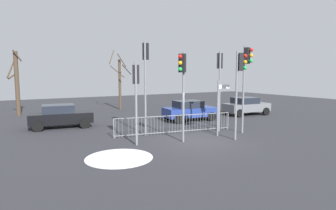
% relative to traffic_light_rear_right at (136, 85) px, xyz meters
% --- Properties ---
extents(ground_plane, '(60.00, 60.00, 0.00)m').
position_rel_traffic_light_rear_right_xyz_m(ground_plane, '(2.96, -0.81, -2.89)').
color(ground_plane, '#2D2D33').
extents(traffic_light_rear_right, '(0.40, 0.53, 3.94)m').
position_rel_traffic_light_rear_right_xyz_m(traffic_light_rear_right, '(0.00, 0.00, 0.00)').
color(traffic_light_rear_right, slate).
rests_on(traffic_light_rear_right, ground).
extents(traffic_light_rear_left, '(0.37, 0.55, 4.98)m').
position_rel_traffic_light_rear_right_xyz_m(traffic_light_rear_left, '(6.42, -0.73, 0.75)').
color(traffic_light_rear_left, slate).
rests_on(traffic_light_rear_left, ground).
extents(traffic_light_mid_left, '(0.43, 0.50, 4.73)m').
position_rel_traffic_light_rear_right_xyz_m(traffic_light_mid_left, '(5.63, 0.61, 0.57)').
color(traffic_light_mid_left, slate).
rests_on(traffic_light_mid_left, ground).
extents(traffic_light_foreground_right, '(0.45, 0.48, 5.18)m').
position_rel_traffic_light_rear_right_xyz_m(traffic_light_foreground_right, '(1.31, 1.69, 0.89)').
color(traffic_light_foreground_right, slate).
rests_on(traffic_light_foreground_right, ground).
extents(traffic_light_foreground_left, '(0.50, 0.43, 4.49)m').
position_rel_traffic_light_rear_right_xyz_m(traffic_light_foreground_left, '(2.12, -0.78, 0.40)').
color(traffic_light_foreground_left, slate).
rests_on(traffic_light_foreground_left, ground).
extents(traffic_light_mid_right, '(0.54, 0.39, 4.56)m').
position_rel_traffic_light_rear_right_xyz_m(traffic_light_mid_right, '(4.95, -1.74, 0.45)').
color(traffic_light_mid_right, slate).
rests_on(traffic_light_mid_right, ground).
extents(direction_sign_post, '(0.79, 0.10, 3.07)m').
position_rel_traffic_light_rear_right_xyz_m(direction_sign_post, '(4.69, -0.49, -1.17)').
color(direction_sign_post, slate).
rests_on(direction_sign_post, ground).
extents(pedestrian_guard_railing, '(6.98, 1.21, 1.07)m').
position_rel_traffic_light_rear_right_xyz_m(pedestrian_guard_railing, '(2.91, 1.19, -2.34)').
color(pedestrian_guard_railing, slate).
rests_on(pedestrian_guard_railing, ground).
extents(car_blue_near, '(3.94, 2.23, 1.47)m').
position_rel_traffic_light_rear_right_xyz_m(car_blue_near, '(6.17, 4.56, -2.12)').
color(car_blue_near, navy).
rests_on(car_blue_near, ground).
extents(car_black_trailing, '(3.98, 2.30, 1.47)m').
position_rel_traffic_light_rear_right_xyz_m(car_black_trailing, '(-2.47, 6.38, -2.12)').
color(car_black_trailing, black).
rests_on(car_black_trailing, ground).
extents(car_grey_mid, '(3.94, 2.21, 1.47)m').
position_rel_traffic_light_rear_right_xyz_m(car_grey_mid, '(11.87, 4.57, -2.12)').
color(car_grey_mid, slate).
rests_on(car_grey_mid, ground).
extents(bare_tree_left, '(1.21, 1.21, 5.32)m').
position_rel_traffic_light_rear_right_xyz_m(bare_tree_left, '(-4.62, 13.56, -0.17)').
color(bare_tree_left, '#473828').
rests_on(bare_tree_left, ground).
extents(bare_tree_centre, '(2.22, 2.22, 5.73)m').
position_rel_traffic_light_rear_right_xyz_m(bare_tree_centre, '(4.03, 13.19, -0.21)').
color(bare_tree_centre, '#473828').
rests_on(bare_tree_centre, ground).
extents(snow_patch_kerb, '(2.75, 2.75, 0.01)m').
position_rel_traffic_light_rear_right_xyz_m(snow_patch_kerb, '(-1.52, -1.71, -2.88)').
color(snow_patch_kerb, white).
rests_on(snow_patch_kerb, ground).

